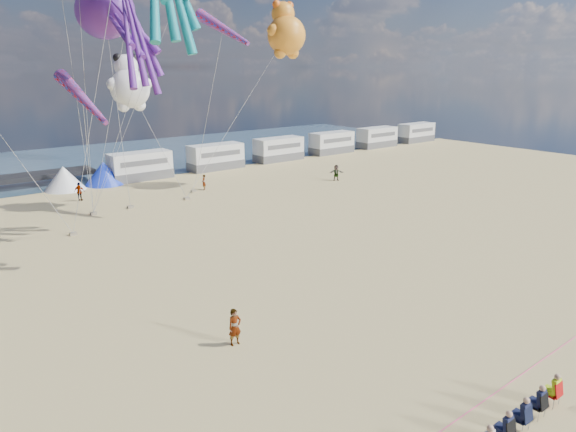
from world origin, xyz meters
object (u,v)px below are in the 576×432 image
Objects in this scene: sandbag_a at (73,234)px; motorhome_1 at (216,157)px; kite_panda at (130,88)px; spectator_row at (521,413)px; sandbag_b at (130,207)px; kite_teddy_orange at (286,35)px; sandbag_d at (194,191)px; beachgoer_5 at (204,182)px; sandbag_e at (94,213)px; sandbag_c at (187,198)px; kite_octopus_purple at (105,11)px; beachgoer_3 at (80,192)px; windsock_right at (82,98)px; tent_white at (64,178)px; windsock_mid at (223,29)px; motorhome_4 at (377,137)px; tent_blue at (104,173)px; motorhome_3 at (332,143)px; standing_person at (235,327)px; motorhome_0 at (140,166)px; beachgoer_4 at (336,173)px; motorhome_5 at (416,133)px; motorhome_2 at (279,149)px.

motorhome_1 is at bearing 35.99° from sandbag_a.
spectator_row is at bearing -114.68° from kite_panda.
sandbag_b is 22.39m from kite_teddy_orange.
beachgoer_5 is at bearing 9.53° from sandbag_d.
sandbag_e is at bearing -39.91° from beachgoer_5.
sandbag_e is (-8.52, 0.24, 0.00)m from sandbag_c.
kite_teddy_orange is at bearing -1.78° from sandbag_c.
kite_panda is at bearing -38.27° from beachgoer_5.
beachgoer_5 is at bearing -3.82° from kite_octopus_purple.
beachgoer_3 is (-1.86, 41.15, 0.21)m from spectator_row.
sandbag_b is 0.05× the size of kite_octopus_purple.
kite_teddy_orange is at bearing 63.36° from spectator_row.
beachgoer_5 is at bearing 28.03° from windsock_right.
motorhome_1 is at bearing 0.00° from tent_white.
sandbag_e is 0.09× the size of windsock_mid.
kite_teddy_orange reaches higher than sandbag_d.
tent_blue is at bearing 180.00° from motorhome_4.
kite_octopus_purple is 18.05m from kite_teddy_orange.
sandbag_a is (-40.33, -15.49, -1.39)m from motorhome_3.
sandbag_d is at bearing 68.29° from standing_person.
spectator_row is (-2.34, -46.57, -0.55)m from tent_blue.
windsock_right is at bearing -86.39° from sandbag_a.
sandbag_d is 0.08× the size of kite_teddy_orange.
sandbag_c is 15.70m from windsock_mid.
motorhome_0 is 20.03m from kite_octopus_purple.
kite_octopus_purple is 8.92m from windsock_mid.
beachgoer_5 is (10.91, -8.70, -0.43)m from tent_white.
motorhome_4 is 1.19× the size of windsock_mid.
tent_white is (-36.50, 0.00, -0.30)m from motorhome_3.
beachgoer_3 reaches higher than beachgoer_4.
motorhome_5 reaches higher than beachgoer_3.
motorhome_5 is 57.43m from kite_octopus_purple.
motorhome_4 is at bearing 41.07° from kite_teddy_orange.
sandbag_c is (7.70, -11.14, -1.09)m from tent_white.
motorhome_1 and motorhome_4 have the same top height.
motorhome_0 is 3.87× the size of standing_person.
motorhome_0 is at bearing -122.03° from beachgoer_5.
motorhome_5 is 51.50m from tent_blue.
tent_blue is at bearing 108.36° from sandbag_c.
beachgoer_5 is 18.29m from kite_octopus_purple.
beachgoer_5 is (9.25, 37.87, 0.12)m from spectator_row.
motorhome_1 and motorhome_3 have the same top height.
motorhome_5 is 1.02× the size of kite_teddy_orange.
motorhome_1 is at bearing 30.74° from sandbag_e.
sandbag_e is at bearing -163.91° from kite_teddy_orange.
kite_panda is at bearing 87.15° from spectator_row.
motorhome_2 is 27.11m from kite_panda.
spectator_row is 3.56× the size of beachgoer_3.
tent_white is at bearing 180.00° from motorhome_4.
sandbag_e is (-0.82, -10.90, -1.09)m from tent_white.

